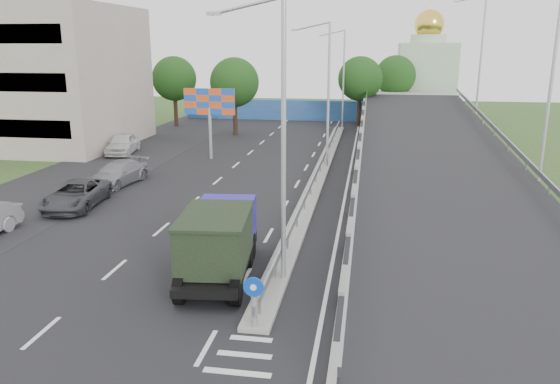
% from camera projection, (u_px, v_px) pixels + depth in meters
% --- Properties ---
extents(ground, '(160.00, 160.00, 0.00)m').
position_uv_depth(ground, '(238.00, 372.00, 14.94)').
color(ground, '#2D4C1E').
rests_on(ground, ground).
extents(road_surface, '(26.00, 90.00, 0.04)m').
position_uv_depth(road_surface, '(267.00, 187.00, 34.48)').
color(road_surface, black).
rests_on(road_surface, ground).
extents(parking_strip, '(8.00, 90.00, 0.05)m').
position_uv_depth(parking_strip, '(76.00, 179.00, 36.54)').
color(parking_strip, black).
rests_on(parking_strip, ground).
extents(median, '(1.00, 44.00, 0.20)m').
position_uv_depth(median, '(320.00, 173.00, 37.79)').
color(median, gray).
rests_on(median, ground).
extents(overpass_ramp, '(10.00, 50.00, 3.50)m').
position_uv_depth(overpass_ramp, '(433.00, 153.00, 36.17)').
color(overpass_ramp, gray).
rests_on(overpass_ramp, ground).
extents(median_guardrail, '(0.09, 44.00, 0.71)m').
position_uv_depth(median_guardrail, '(320.00, 164.00, 37.62)').
color(median_guardrail, gray).
rests_on(median_guardrail, median).
extents(sign_bollard, '(0.64, 0.23, 1.67)m').
position_uv_depth(sign_bollard, '(254.00, 302.00, 16.75)').
color(sign_bollard, black).
rests_on(sign_bollard, median).
extents(lamp_post_near, '(2.74, 0.18, 10.08)m').
position_uv_depth(lamp_post_near, '(278.00, 129.00, 19.14)').
color(lamp_post_near, '#B2B5B7').
rests_on(lamp_post_near, median).
extents(lamp_post_mid, '(2.74, 0.18, 10.08)m').
position_uv_depth(lamp_post_mid, '(326.00, 88.00, 38.19)').
color(lamp_post_mid, '#B2B5B7').
rests_on(lamp_post_mid, median).
extents(lamp_post_far, '(2.74, 0.18, 10.08)m').
position_uv_depth(lamp_post_far, '(342.00, 74.00, 57.25)').
color(lamp_post_far, '#B2B5B7').
rests_on(lamp_post_far, median).
extents(blue_wall, '(30.00, 0.50, 2.40)m').
position_uv_depth(blue_wall, '(309.00, 111.00, 64.81)').
color(blue_wall, '#284C93').
rests_on(blue_wall, ground).
extents(church, '(7.00, 7.00, 13.80)m').
position_uv_depth(church, '(426.00, 73.00, 69.15)').
color(church, '#B2CCAD').
rests_on(church, ground).
extents(billboard, '(4.00, 0.24, 5.50)m').
position_uv_depth(billboard, '(209.00, 106.00, 41.96)').
color(billboard, '#B2B5B7').
rests_on(billboard, ground).
extents(tree_left_mid, '(4.80, 4.80, 7.60)m').
position_uv_depth(tree_left_mid, '(234.00, 82.00, 53.30)').
color(tree_left_mid, black).
rests_on(tree_left_mid, ground).
extents(tree_median_far, '(4.80, 4.80, 7.60)m').
position_uv_depth(tree_median_far, '(360.00, 79.00, 59.02)').
color(tree_median_far, black).
rests_on(tree_median_far, ground).
extents(tree_left_far, '(4.80, 4.80, 7.60)m').
position_uv_depth(tree_left_far, '(174.00, 79.00, 59.33)').
color(tree_left_far, black).
rests_on(tree_left_far, ground).
extents(tree_ramp_far, '(4.80, 4.80, 7.60)m').
position_uv_depth(tree_ramp_far, '(395.00, 76.00, 65.05)').
color(tree_ramp_far, black).
rests_on(tree_ramp_far, ground).
extents(dump_truck, '(2.92, 6.44, 2.75)m').
position_uv_depth(dump_truck, '(219.00, 239.00, 20.82)').
color(dump_truck, black).
rests_on(dump_truck, ground).
extents(parked_car_c, '(2.96, 5.46, 1.45)m').
position_uv_depth(parked_car_c, '(76.00, 195.00, 29.99)').
color(parked_car_c, '#38393E').
rests_on(parked_car_c, ground).
extents(parked_car_d, '(2.73, 5.29, 1.47)m').
position_uv_depth(parked_car_d, '(118.00, 173.00, 34.95)').
color(parked_car_d, gray).
rests_on(parked_car_d, ground).
extents(parked_car_e, '(2.84, 5.27, 1.70)m').
position_uv_depth(parked_car_e, '(123.00, 144.00, 44.93)').
color(parked_car_e, silver).
rests_on(parked_car_e, ground).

